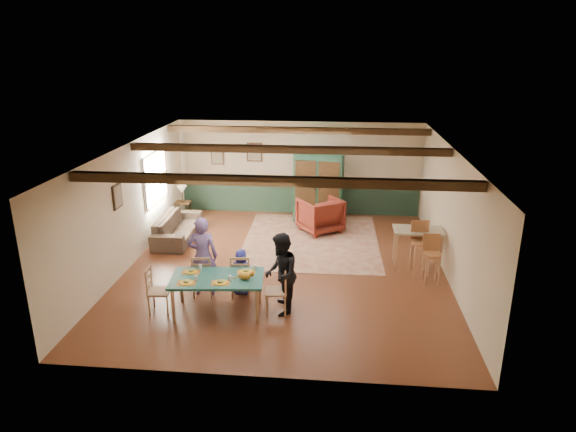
# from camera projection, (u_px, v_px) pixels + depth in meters

# --- Properties ---
(floor) EXTENTS (8.00, 8.00, 0.00)m
(floor) POSITION_uv_depth(u_px,v_px,m) (286.00, 268.00, 11.52)
(floor) COLOR #512616
(floor) RESTS_ON ground
(wall_back) EXTENTS (7.00, 0.02, 2.70)m
(wall_back) POSITION_uv_depth(u_px,v_px,m) (299.00, 168.00, 14.87)
(wall_back) COLOR beige
(wall_back) RESTS_ON floor
(wall_left) EXTENTS (0.02, 8.00, 2.70)m
(wall_left) POSITION_uv_depth(u_px,v_px,m) (129.00, 206.00, 11.41)
(wall_left) COLOR beige
(wall_left) RESTS_ON floor
(wall_right) EXTENTS (0.02, 8.00, 2.70)m
(wall_right) POSITION_uv_depth(u_px,v_px,m) (451.00, 215.00, 10.77)
(wall_right) COLOR beige
(wall_right) RESTS_ON floor
(ceiling) EXTENTS (7.00, 8.00, 0.02)m
(ceiling) POSITION_uv_depth(u_px,v_px,m) (285.00, 149.00, 10.66)
(ceiling) COLOR white
(ceiling) RESTS_ON wall_back
(wainscot_back) EXTENTS (6.95, 0.03, 0.90)m
(wainscot_back) POSITION_uv_depth(u_px,v_px,m) (299.00, 198.00, 15.14)
(wainscot_back) COLOR #1B3326
(wainscot_back) RESTS_ON floor
(ceiling_beam_front) EXTENTS (6.95, 0.16, 0.16)m
(ceiling_beam_front) POSITION_uv_depth(u_px,v_px,m) (271.00, 181.00, 8.52)
(ceiling_beam_front) COLOR black
(ceiling_beam_front) RESTS_ON ceiling
(ceiling_beam_mid) EXTENTS (6.95, 0.16, 0.16)m
(ceiling_beam_mid) POSITION_uv_depth(u_px,v_px,m) (287.00, 149.00, 11.07)
(ceiling_beam_mid) COLOR black
(ceiling_beam_mid) RESTS_ON ceiling
(ceiling_beam_back) EXTENTS (6.95, 0.16, 0.16)m
(ceiling_beam_back) POSITION_uv_depth(u_px,v_px,m) (297.00, 130.00, 13.52)
(ceiling_beam_back) COLOR black
(ceiling_beam_back) RESTS_ON ceiling
(window_left) EXTENTS (0.06, 1.60, 1.30)m
(window_left) POSITION_uv_depth(u_px,v_px,m) (156.00, 178.00, 12.95)
(window_left) COLOR white
(window_left) RESTS_ON wall_left
(picture_left_wall) EXTENTS (0.04, 0.42, 0.52)m
(picture_left_wall) POSITION_uv_depth(u_px,v_px,m) (118.00, 196.00, 10.72)
(picture_left_wall) COLOR gray
(picture_left_wall) RESTS_ON wall_left
(picture_back_a) EXTENTS (0.45, 0.04, 0.55)m
(picture_back_a) POSITION_uv_depth(u_px,v_px,m) (255.00, 152.00, 14.81)
(picture_back_a) COLOR gray
(picture_back_a) RESTS_ON wall_back
(picture_back_b) EXTENTS (0.38, 0.04, 0.48)m
(picture_back_b) POSITION_uv_depth(u_px,v_px,m) (217.00, 157.00, 14.96)
(picture_back_b) COLOR gray
(picture_back_b) RESTS_ON wall_back
(dining_table) EXTENTS (1.77, 1.10, 0.70)m
(dining_table) POSITION_uv_depth(u_px,v_px,m) (218.00, 295.00, 9.52)
(dining_table) COLOR #1A534B
(dining_table) RESTS_ON floor
(dining_chair_far_left) EXTENTS (0.43, 0.45, 0.89)m
(dining_chair_far_left) POSITION_uv_depth(u_px,v_px,m) (203.00, 275.00, 10.13)
(dining_chair_far_left) COLOR #A87654
(dining_chair_far_left) RESTS_ON floor
(dining_chair_far_right) EXTENTS (0.43, 0.45, 0.89)m
(dining_chair_far_right) POSITION_uv_depth(u_px,v_px,m) (241.00, 275.00, 10.13)
(dining_chair_far_right) COLOR #A87654
(dining_chair_far_right) RESTS_ON floor
(dining_chair_end_left) EXTENTS (0.45, 0.43, 0.89)m
(dining_chair_end_left) POSITION_uv_depth(u_px,v_px,m) (159.00, 290.00, 9.49)
(dining_chair_end_left) COLOR #A87654
(dining_chair_end_left) RESTS_ON floor
(dining_chair_end_right) EXTENTS (0.45, 0.43, 0.89)m
(dining_chair_end_right) POSITION_uv_depth(u_px,v_px,m) (276.00, 290.00, 9.49)
(dining_chair_end_right) COLOR #A87654
(dining_chair_end_right) RESTS_ON floor
(person_man) EXTENTS (0.63, 0.44, 1.62)m
(person_man) POSITION_uv_depth(u_px,v_px,m) (203.00, 256.00, 10.08)
(person_man) COLOR #745A9A
(person_man) RESTS_ON floor
(person_woman) EXTENTS (0.66, 0.81, 1.55)m
(person_woman) POSITION_uv_depth(u_px,v_px,m) (281.00, 274.00, 9.38)
(person_woman) COLOR black
(person_woman) RESTS_ON floor
(person_child) EXTENTS (0.49, 0.34, 0.94)m
(person_child) POSITION_uv_depth(u_px,v_px,m) (241.00, 272.00, 10.19)
(person_child) COLOR navy
(person_child) RESTS_ON floor
(cat) EXTENTS (0.35, 0.16, 0.17)m
(cat) POSITION_uv_depth(u_px,v_px,m) (245.00, 276.00, 9.29)
(cat) COLOR #BD7321
(cat) RESTS_ON dining_table
(place_setting_near_left) EXTENTS (0.40, 0.32, 0.11)m
(place_setting_near_left) POSITION_uv_depth(u_px,v_px,m) (186.00, 280.00, 9.16)
(place_setting_near_left) COLOR gold
(place_setting_near_left) RESTS_ON dining_table
(place_setting_near_center) EXTENTS (0.40, 0.32, 0.11)m
(place_setting_near_center) POSITION_uv_depth(u_px,v_px,m) (220.00, 280.00, 9.16)
(place_setting_near_center) COLOR gold
(place_setting_near_center) RESTS_ON dining_table
(place_setting_far_left) EXTENTS (0.40, 0.32, 0.11)m
(place_setting_far_left) POSITION_uv_depth(u_px,v_px,m) (191.00, 269.00, 9.61)
(place_setting_far_left) COLOR gold
(place_setting_far_left) RESTS_ON dining_table
(place_setting_far_right) EXTENTS (0.40, 0.32, 0.11)m
(place_setting_far_right) POSITION_uv_depth(u_px,v_px,m) (246.00, 270.00, 9.61)
(place_setting_far_right) COLOR gold
(place_setting_far_right) RESTS_ON dining_table
(area_rug) EXTENTS (3.44, 4.06, 0.01)m
(area_rug) POSITION_uv_depth(u_px,v_px,m) (311.00, 240.00, 13.10)
(area_rug) COLOR #C0AE8B
(area_rug) RESTS_ON floor
(armoire) EXTENTS (1.53, 0.78, 2.07)m
(armoire) POSITION_uv_depth(u_px,v_px,m) (319.00, 186.00, 14.20)
(armoire) COLOR #153526
(armoire) RESTS_ON floor
(armchair) EXTENTS (1.38, 1.38, 0.92)m
(armchair) POSITION_uv_depth(u_px,v_px,m) (320.00, 215.00, 13.63)
(armchair) COLOR #45110D
(armchair) RESTS_ON floor
(sofa) EXTENTS (0.89, 2.14, 0.62)m
(sofa) POSITION_uv_depth(u_px,v_px,m) (178.00, 227.00, 13.14)
(sofa) COLOR #3D3026
(sofa) RESTS_ON floor
(end_table) EXTENTS (0.44, 0.44, 0.52)m
(end_table) POSITION_uv_depth(u_px,v_px,m) (183.00, 211.00, 14.60)
(end_table) COLOR black
(end_table) RESTS_ON floor
(table_lamp) EXTENTS (0.28, 0.28, 0.48)m
(table_lamp) POSITION_uv_depth(u_px,v_px,m) (182.00, 194.00, 14.44)
(table_lamp) COLOR beige
(table_lamp) RESTS_ON end_table
(counter_table) EXTENTS (1.09, 0.64, 0.90)m
(counter_table) POSITION_uv_depth(u_px,v_px,m) (417.00, 248.00, 11.42)
(counter_table) COLOR #C4B998
(counter_table) RESTS_ON floor
(bar_stool_left) EXTENTS (0.45, 0.49, 1.16)m
(bar_stool_left) POSITION_uv_depth(u_px,v_px,m) (421.00, 249.00, 11.05)
(bar_stool_left) COLOR #A46940
(bar_stool_left) RESTS_ON floor
(bar_stool_right) EXTENTS (0.40, 0.43, 1.05)m
(bar_stool_right) POSITION_uv_depth(u_px,v_px,m) (432.00, 260.00, 10.60)
(bar_stool_right) COLOR #A46940
(bar_stool_right) RESTS_ON floor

